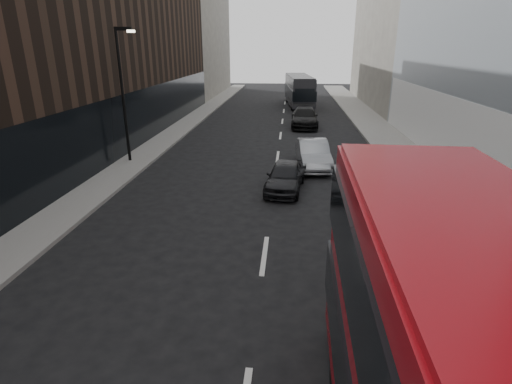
% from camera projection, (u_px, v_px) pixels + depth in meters
% --- Properties ---
extents(sidewalk_right, '(3.00, 80.00, 0.15)m').
position_uv_depth(sidewalk_right, '(387.00, 140.00, 27.90)').
color(sidewalk_right, slate).
rests_on(sidewalk_right, ground).
extents(sidewalk_left, '(2.00, 80.00, 0.15)m').
position_uv_depth(sidewalk_left, '(171.00, 136.00, 29.15)').
color(sidewalk_left, slate).
rests_on(sidewalk_left, ground).
extents(building_victorian, '(6.50, 24.00, 21.00)m').
position_uv_depth(building_victorian, '(395.00, 11.00, 42.07)').
color(building_victorian, slate).
rests_on(building_victorian, ground).
extents(building_left_mid, '(5.00, 24.00, 14.00)m').
position_uv_depth(building_left_mid, '(139.00, 36.00, 31.73)').
color(building_left_mid, black).
rests_on(building_left_mid, ground).
extents(building_left_far, '(5.00, 20.00, 13.00)m').
position_uv_depth(building_left_far, '(200.00, 44.00, 52.48)').
color(building_left_far, slate).
rests_on(building_left_far, ground).
extents(street_lamp, '(1.06, 0.22, 7.00)m').
position_uv_depth(street_lamp, '(123.00, 87.00, 21.21)').
color(street_lamp, black).
rests_on(street_lamp, sidewalk_left).
extents(grey_bus, '(3.30, 10.21, 3.25)m').
position_uv_depth(grey_bus, '(299.00, 90.00, 43.45)').
color(grey_bus, black).
rests_on(grey_bus, ground).
extents(car_a, '(2.01, 4.02, 1.32)m').
position_uv_depth(car_a, '(285.00, 176.00, 18.16)').
color(car_a, black).
rests_on(car_a, ground).
extents(car_b, '(1.91, 4.56, 1.47)m').
position_uv_depth(car_b, '(313.00, 154.00, 21.57)').
color(car_b, gray).
rests_on(car_b, ground).
extents(car_c, '(2.20, 5.27, 1.52)m').
position_uv_depth(car_c, '(305.00, 117.00, 32.51)').
color(car_c, black).
rests_on(car_c, ground).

